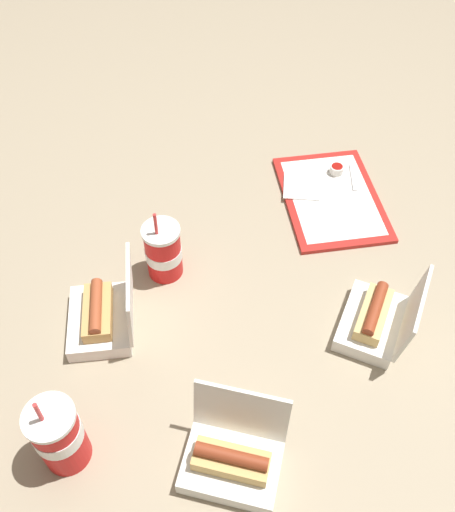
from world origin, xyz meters
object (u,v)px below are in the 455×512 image
object	(u,v)px
soda_cup_right	(163,251)
ketchup_cup	(337,169)
food_tray	(331,198)
plastic_fork	(353,177)
clamshell_hotdog_left	(103,315)
clamshell_hotdog_right	(232,459)
soda_cup_center	(59,435)
clamshell_hotdog_center	(376,319)

from	to	relation	value
soda_cup_right	ketchup_cup	bearing A→B (deg)	131.24
food_tray	plastic_fork	bearing A→B (deg)	141.37
plastic_fork	clamshell_hotdog_left	world-z (taller)	clamshell_hotdog_left
ketchup_cup	clamshell_hotdog_right	xyz separation A→B (m)	(0.87, -0.24, 0.01)
clamshell_hotdog_right	soda_cup_center	world-z (taller)	soda_cup_center
food_tray	clamshell_hotdog_left	size ratio (longest dim) A/B	1.98
clamshell_hotdog_left	soda_cup_center	distance (m)	0.31
ketchup_cup	clamshell_hotdog_right	distance (m)	0.90
soda_cup_center	soda_cup_right	xyz separation A→B (m)	(-0.48, 0.12, -0.02)
soda_cup_center	clamshell_hotdog_right	bearing A→B (deg)	90.00
ketchup_cup	clamshell_hotdog_center	xyz separation A→B (m)	(0.52, 0.06, 0.01)
ketchup_cup	clamshell_hotdog_right	world-z (taller)	clamshell_hotdog_right
ketchup_cup	clamshell_hotdog_left	xyz separation A→B (m)	(0.56, -0.56, 0.01)
food_tray	clamshell_hotdog_center	xyz separation A→B (m)	(0.42, 0.08, 0.03)
clamshell_hotdog_center	soda_cup_right	bearing A→B (deg)	-104.85
plastic_fork	soda_cup_center	xyz separation A→B (m)	(0.85, -0.62, 0.08)
ketchup_cup	soda_cup_center	xyz separation A→B (m)	(0.87, -0.57, 0.07)
clamshell_hotdog_center	soda_cup_right	distance (m)	0.53
ketchup_cup	plastic_fork	world-z (taller)	ketchup_cup
plastic_fork	soda_cup_center	bearing A→B (deg)	-38.16
food_tray	clamshell_hotdog_center	bearing A→B (deg)	10.86
food_tray	ketchup_cup	distance (m)	0.10
plastic_fork	soda_cup_center	world-z (taller)	soda_cup_center
clamshell_hotdog_center	clamshell_hotdog_left	bearing A→B (deg)	-86.57
clamshell_hotdog_left	soda_cup_center	size ratio (longest dim) A/B	0.89
ketchup_cup	soda_cup_center	size ratio (longest dim) A/B	0.17
soda_cup_right	clamshell_hotdog_left	bearing A→B (deg)	-34.00
clamshell_hotdog_right	soda_cup_center	distance (m)	0.33
plastic_fork	ketchup_cup	bearing A→B (deg)	-114.33
food_tray	plastic_fork	world-z (taller)	plastic_fork
plastic_fork	soda_cup_right	world-z (taller)	soda_cup_right
ketchup_cup	soda_cup_center	bearing A→B (deg)	-33.22
food_tray	ketchup_cup	world-z (taller)	ketchup_cup
clamshell_hotdog_center	soda_cup_center	distance (m)	0.72
clamshell_hotdog_right	clamshell_hotdog_left	distance (m)	0.44
food_tray	soda_cup_center	xyz separation A→B (m)	(0.77, -0.55, 0.09)
food_tray	soda_cup_center	distance (m)	0.95
plastic_fork	clamshell_hotdog_center	xyz separation A→B (m)	(0.50, 0.02, 0.03)
clamshell_hotdog_right	clamshell_hotdog_center	world-z (taller)	clamshell_hotdog_center
plastic_fork	clamshell_hotdog_left	distance (m)	0.81
food_tray	soda_cup_center	size ratio (longest dim) A/B	1.75
food_tray	plastic_fork	size ratio (longest dim) A/B	3.82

